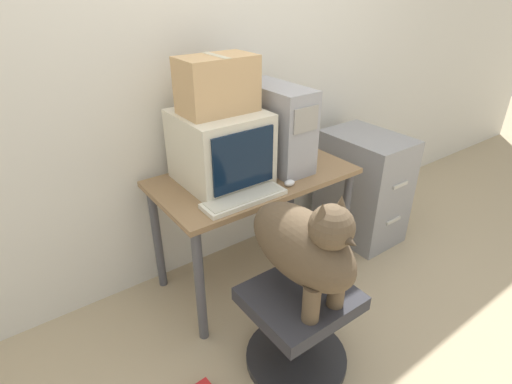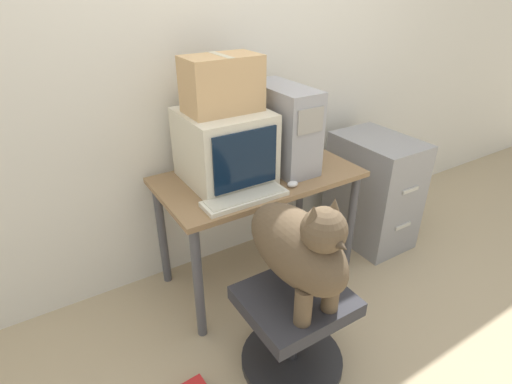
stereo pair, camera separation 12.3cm
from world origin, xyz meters
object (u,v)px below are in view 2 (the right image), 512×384
Objects in this scene: keyboard at (245,198)px; dog at (300,246)px; office_chair at (294,327)px; filing_cabinet at (373,190)px; cardboard_box at (222,84)px; crt_monitor at (225,146)px; pc_tower at (283,127)px.

dog is at bearing -90.54° from keyboard.
office_chair is 0.47m from dog.
dog is (-0.00, -0.45, -0.01)m from keyboard.
filing_cabinet is at bearing 28.04° from office_chair.
office_chair is 1.33× the size of cardboard_box.
keyboard is 1.18× the size of cardboard_box.
pc_tower is at bearing -2.42° from crt_monitor.
pc_tower reaches higher than office_chair.
office_chair is at bearing 90.00° from dog.
keyboard is 0.58m from cardboard_box.
office_chair is at bearing -93.27° from cardboard_box.
office_chair is at bearing -93.29° from crt_monitor.
pc_tower is 0.46m from cardboard_box.
office_chair is 1.29m from filing_cabinet.
office_chair is 0.87× the size of dog.
crt_monitor is at bearing 173.99° from filing_cabinet.
cardboard_box is (-0.00, 0.00, 0.33)m from crt_monitor.
dog is at bearing -93.25° from crt_monitor.
pc_tower is at bearing -3.03° from cardboard_box.
dog is 0.90m from cardboard_box.
cardboard_box is (-0.36, 0.02, 0.28)m from pc_tower.
pc_tower reaches higher than keyboard.
pc_tower is 0.53m from keyboard.
pc_tower reaches higher than crt_monitor.
pc_tower reaches higher than filing_cabinet.
pc_tower is at bearing 172.20° from filing_cabinet.
keyboard is at bearing -97.75° from crt_monitor.
keyboard is (-0.04, -0.27, -0.18)m from crt_monitor.
crt_monitor is 0.37m from pc_tower.
crt_monitor is 0.75m from dog.
dog is at bearing -151.63° from filing_cabinet.
crt_monitor is at bearing 177.58° from pc_tower.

